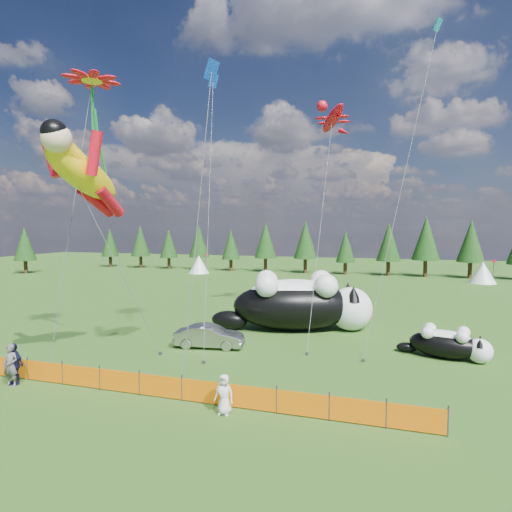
{
  "coord_description": "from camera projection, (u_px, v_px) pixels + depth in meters",
  "views": [
    {
      "loc": [
        8.47,
        -17.46,
        7.11
      ],
      "look_at": [
        2.1,
        4.0,
        5.54
      ],
      "focal_mm": 28.0,
      "sensor_mm": 36.0,
      "label": 1
    }
  ],
  "objects": [
    {
      "name": "cat_large",
      "position": [
        301.0,
        302.0,
        27.8
      ],
      "size": [
        11.1,
        6.02,
        4.08
      ],
      "rotation": [
        0.0,
        0.0,
        0.26
      ],
      "color": "black",
      "rests_on": "ground"
    },
    {
      "name": "superhero_kite",
      "position": [
        83.0,
        174.0,
        18.64
      ],
      "size": [
        4.97,
        6.52,
        12.32
      ],
      "color": "yellow",
      "rests_on": "ground"
    },
    {
      "name": "flower_kite",
      "position": [
        92.0,
        83.0,
        20.78
      ],
      "size": [
        3.13,
        3.39,
        15.03
      ],
      "color": "red",
      "rests_on": "ground"
    },
    {
      "name": "cat_small",
      "position": [
        449.0,
        343.0,
        21.74
      ],
      "size": [
        4.8,
        2.52,
        1.76
      ],
      "rotation": [
        0.0,
        0.0,
        -0.24
      ],
      "color": "black",
      "rests_on": "ground"
    },
    {
      "name": "spectator_c",
      "position": [
        14.0,
        364.0,
        18.11
      ],
      "size": [
        1.19,
        0.72,
        1.91
      ],
      "primitive_type": "imported",
      "rotation": [
        0.0,
        0.0,
        -0.14
      ],
      "color": "#131335",
      "rests_on": "ground"
    },
    {
      "name": "festival_tents",
      "position": [
        393.0,
        270.0,
        54.62
      ],
      "size": [
        50.0,
        3.2,
        2.8
      ],
      "primitive_type": null,
      "color": "white",
      "rests_on": "ground"
    },
    {
      "name": "spectator_e",
      "position": [
        224.0,
        394.0,
        15.22
      ],
      "size": [
        0.76,
        0.51,
        1.55
      ],
      "primitive_type": "imported",
      "rotation": [
        0.0,
        0.0,
        -0.02
      ],
      "color": "silver",
      "rests_on": "ground"
    },
    {
      "name": "tree_line",
      "position": [
        318.0,
        248.0,
        62.35
      ],
      "size": [
        90.0,
        4.0,
        8.0
      ],
      "primitive_type": null,
      "color": "black",
      "rests_on": "ground"
    },
    {
      "name": "diamond_kite_a",
      "position": [
        213.0,
        90.0,
        25.15
      ],
      "size": [
        1.99,
        5.95,
        17.6
      ],
      "color": "#0D3FC3",
      "rests_on": "ground"
    },
    {
      "name": "gecko_kite",
      "position": [
        333.0,
        119.0,
        30.82
      ],
      "size": [
        4.76,
        13.05,
        18.4
      ],
      "color": "red",
      "rests_on": "ground"
    },
    {
      "name": "diamond_kite_c",
      "position": [
        210.0,
        83.0,
        16.43
      ],
      "size": [
        1.63,
        1.16,
        14.4
      ],
      "color": "#0D3FC3",
      "rests_on": "ground"
    },
    {
      "name": "car",
      "position": [
        209.0,
        336.0,
        23.77
      ],
      "size": [
        4.27,
        2.04,
        1.35
      ],
      "primitive_type": "imported",
      "rotation": [
        0.0,
        0.0,
        1.72
      ],
      "color": "#A4A3A8",
      "rests_on": "ground"
    },
    {
      "name": "spectator_a",
      "position": [
        11.0,
        365.0,
        17.87
      ],
      "size": [
        0.74,
        0.53,
        1.92
      ],
      "primitive_type": "imported",
      "rotation": [
        0.0,
        0.0,
        0.1
      ],
      "color": "#545458",
      "rests_on": "ground"
    },
    {
      "name": "safety_fence",
      "position": [
        160.0,
        386.0,
        16.69
      ],
      "size": [
        22.06,
        0.06,
        1.1
      ],
      "color": "#262626",
      "rests_on": "ground"
    },
    {
      "name": "ground",
      "position": [
        192.0,
        373.0,
        19.59
      ],
      "size": [
        160.0,
        160.0,
        0.0
      ],
      "primitive_type": "plane",
      "color": "#133509",
      "rests_on": "ground"
    },
    {
      "name": "diamond_kite_b",
      "position": [
        434.0,
        43.0,
        24.36
      ],
      "size": [
        4.35,
        6.65,
        20.86
      ],
      "color": "#0C8098",
      "rests_on": "ground"
    }
  ]
}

